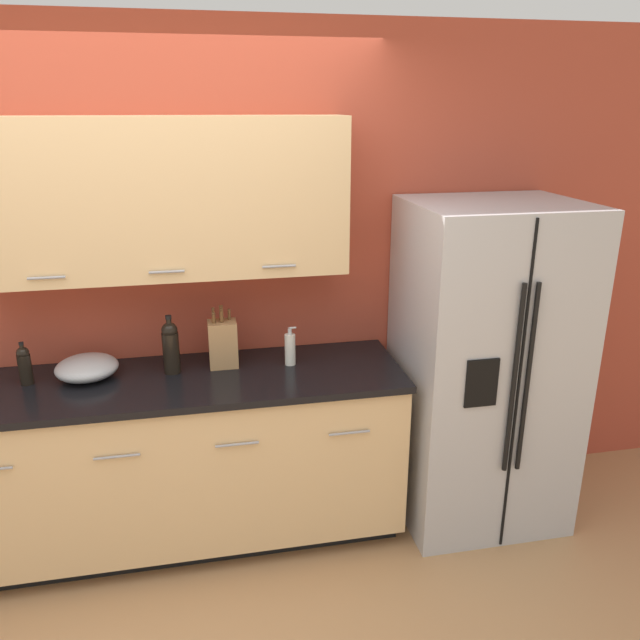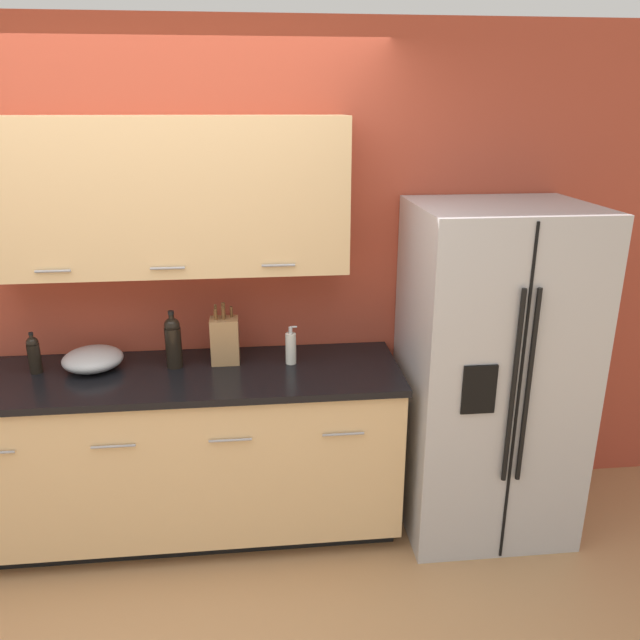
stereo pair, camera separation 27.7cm
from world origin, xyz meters
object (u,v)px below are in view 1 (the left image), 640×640
at_px(refrigerator, 484,367).
at_px(wine_bottle, 171,346).
at_px(oil_bottle, 25,365).
at_px(knife_block, 223,343).
at_px(mixing_bowl, 87,368).
at_px(soap_dispenser, 290,349).

bearing_deg(refrigerator, wine_bottle, 175.55).
bearing_deg(oil_bottle, knife_block, 1.94).
xyz_separation_m(oil_bottle, mixing_bowl, (0.27, 0.01, -0.05)).
xyz_separation_m(soap_dispenser, oil_bottle, (-1.27, 0.02, 0.01)).
xyz_separation_m(refrigerator, knife_block, (-1.36, 0.16, 0.18)).
bearing_deg(knife_block, oil_bottle, -178.06).
relative_size(soap_dispenser, mixing_bowl, 0.68).
height_order(wine_bottle, soap_dispenser, wine_bottle).
distance_m(knife_block, soap_dispenser, 0.34).
relative_size(refrigerator, knife_block, 5.44).
xyz_separation_m(refrigerator, oil_bottle, (-2.29, 0.12, 0.16)).
bearing_deg(mixing_bowl, soap_dispenser, -1.81).
distance_m(soap_dispenser, oil_bottle, 1.27).
xyz_separation_m(knife_block, mixing_bowl, (-0.66, -0.02, -0.07)).
bearing_deg(soap_dispenser, mixing_bowl, 178.19).
bearing_deg(refrigerator, mixing_bowl, 176.08).
relative_size(soap_dispenser, oil_bottle, 0.96).
distance_m(wine_bottle, mixing_bowl, 0.41).
distance_m(refrigerator, mixing_bowl, 2.03).
relative_size(knife_block, oil_bottle, 1.52).
bearing_deg(soap_dispenser, refrigerator, -5.95).
bearing_deg(mixing_bowl, knife_block, 1.51).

